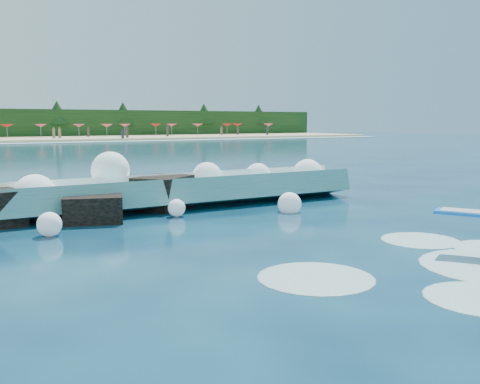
# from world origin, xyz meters

# --- Properties ---
(ground) EXTENTS (200.00, 200.00, 0.00)m
(ground) POSITION_xyz_m (0.00, 0.00, 0.00)
(ground) COLOR #07233D
(ground) RESTS_ON ground
(breaking_wave) EXTENTS (16.41, 2.63, 1.41)m
(breaking_wave) POSITION_xyz_m (0.91, 7.70, 0.49)
(breaking_wave) COLOR teal
(breaking_wave) RESTS_ON ground
(rock_cluster) EXTENTS (8.14, 3.20, 1.28)m
(rock_cluster) POSITION_xyz_m (-1.29, 7.05, 0.41)
(rock_cluster) COLOR black
(rock_cluster) RESTS_ON ground
(wave_spray) EXTENTS (14.97, 4.67, 2.05)m
(wave_spray) POSITION_xyz_m (0.73, 7.62, 0.88)
(wave_spray) COLOR white
(wave_spray) RESTS_ON ground
(surf_foam) EXTENTS (8.83, 5.42, 0.15)m
(surf_foam) POSITION_xyz_m (4.20, -2.33, 0.00)
(surf_foam) COLOR silver
(surf_foam) RESTS_ON ground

